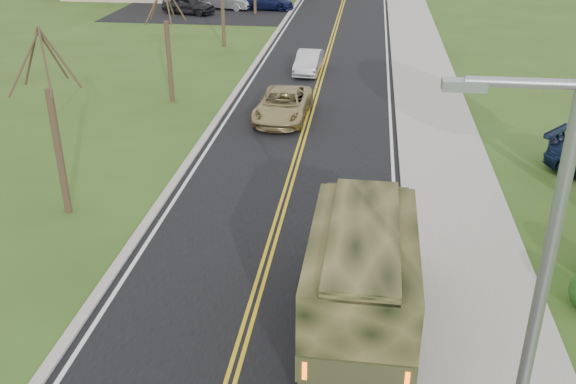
# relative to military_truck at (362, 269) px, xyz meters

# --- Properties ---
(road) EXTENTS (8.00, 120.00, 0.01)m
(road) POSITION_rel_military_truck_xyz_m (-2.72, 35.23, -1.86)
(road) COLOR black
(road) RESTS_ON ground
(curb_right) EXTENTS (0.30, 120.00, 0.12)m
(curb_right) POSITION_rel_military_truck_xyz_m (1.43, 35.23, -1.80)
(curb_right) COLOR #9E998E
(curb_right) RESTS_ON ground
(sidewalk_right) EXTENTS (3.20, 120.00, 0.10)m
(sidewalk_right) POSITION_rel_military_truck_xyz_m (3.18, 35.23, -1.81)
(sidewalk_right) COLOR #9E998E
(sidewalk_right) RESTS_ON ground
(curb_left) EXTENTS (0.30, 120.00, 0.10)m
(curb_left) POSITION_rel_military_truck_xyz_m (-6.87, 35.23, -1.81)
(curb_left) COLOR #9E998E
(curb_left) RESTS_ON ground
(street_light) EXTENTS (1.65, 0.22, 8.00)m
(street_light) POSITION_rel_military_truck_xyz_m (2.18, -5.27, 2.57)
(street_light) COLOR gray
(street_light) RESTS_ON ground
(bare_tree_a) EXTENTS (1.93, 2.26, 6.08)m
(bare_tree_a) POSITION_rel_military_truck_xyz_m (-9.73, 5.23, 0.76)
(bare_tree_a) COLOR #38281C
(bare_tree_a) RESTS_ON ground
(bare_tree_b) EXTENTS (1.83, 2.14, 5.73)m
(bare_tree_b) POSITION_rel_military_truck_xyz_m (-9.73, 17.23, 0.61)
(bare_tree_b) COLOR #38281C
(bare_tree_b) RESTS_ON ground
(bare_tree_c) EXTENTS (2.04, 2.39, 6.42)m
(bare_tree_c) POSITION_rel_military_truck_xyz_m (-9.73, 29.23, 0.91)
(bare_tree_c) COLOR #38281C
(bare_tree_c) RESTS_ON ground
(military_truck) EXTENTS (2.37, 6.55, 3.25)m
(military_truck) POSITION_rel_military_truck_xyz_m (0.00, 0.00, 0.00)
(military_truck) COLOR black
(military_truck) RESTS_ON ground
(suv_champagne) EXTENTS (2.43, 4.96, 1.36)m
(suv_champagne) POSITION_rel_military_truck_xyz_m (-3.90, 15.37, -1.18)
(suv_champagne) COLOR tan
(suv_champagne) RESTS_ON ground
(sedan_silver) EXTENTS (1.47, 3.78, 1.23)m
(sedan_silver) POSITION_rel_military_truck_xyz_m (-3.52, 23.47, -1.25)
(sedan_silver) COLOR silver
(sedan_silver) RESTS_ON ground
(lot_car_dark) EXTENTS (4.74, 2.90, 1.51)m
(lot_car_dark) POSITION_rel_military_truck_xyz_m (-15.18, 40.46, -1.11)
(lot_car_dark) COLOR black
(lot_car_dark) RESTS_ON ground
(lot_car_silver) EXTENTS (4.65, 2.31, 1.47)m
(lot_car_silver) POSITION_rel_military_truck_xyz_m (-12.61, 43.07, -1.13)
(lot_car_silver) COLOR #A3A3A7
(lot_car_silver) RESTS_ON ground
(lot_car_navy) EXTENTS (4.99, 2.26, 1.42)m
(lot_car_navy) POSITION_rel_military_truck_xyz_m (-9.18, 43.39, -1.15)
(lot_car_navy) COLOR #10153D
(lot_car_navy) RESTS_ON ground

